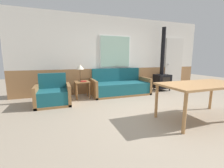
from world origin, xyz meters
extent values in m
plane|color=gray|center=(0.00, 0.00, 0.00)|extent=(16.00, 16.00, 0.00)
cube|color=#996B42|center=(0.00, 2.63, 0.44)|extent=(7.20, 0.06, 0.88)
cube|color=silver|center=(0.00, 2.63, 1.79)|extent=(7.20, 0.06, 1.82)
cube|color=white|center=(-0.11, 2.59, 1.48)|extent=(1.19, 0.01, 1.16)
cube|color=#99BCA8|center=(-0.11, 2.58, 1.48)|extent=(1.11, 0.02, 1.08)
cube|color=olive|center=(-0.11, 2.08, 0.03)|extent=(1.97, 0.89, 0.06)
cube|color=#195660|center=(-0.11, 2.06, 0.24)|extent=(1.81, 0.81, 0.36)
cube|color=#195660|center=(-0.11, 2.48, 0.65)|extent=(1.81, 0.10, 0.46)
cube|color=olive|center=(-1.06, 2.08, 0.28)|extent=(0.08, 0.89, 0.56)
cube|color=olive|center=(0.83, 2.08, 0.28)|extent=(0.08, 0.89, 0.56)
cube|color=olive|center=(-2.27, 1.60, 0.03)|extent=(0.89, 0.74, 0.06)
cube|color=#195660|center=(-2.27, 1.58, 0.23)|extent=(0.73, 0.66, 0.35)
cube|color=#195660|center=(-2.27, 1.92, 0.62)|extent=(0.73, 0.10, 0.43)
cube|color=olive|center=(-2.68, 1.60, 0.27)|extent=(0.08, 0.74, 0.55)
cube|color=olive|center=(-1.87, 1.60, 0.27)|extent=(0.08, 0.74, 0.55)
cube|color=olive|center=(-1.43, 2.07, 0.52)|extent=(0.45, 0.45, 0.03)
cylinder|color=olive|center=(-1.62, 1.87, 0.25)|extent=(0.04, 0.04, 0.50)
cylinder|color=olive|center=(-1.23, 1.87, 0.25)|extent=(0.04, 0.04, 0.50)
cylinder|color=olive|center=(-1.62, 2.26, 0.25)|extent=(0.04, 0.04, 0.50)
cylinder|color=olive|center=(-1.23, 2.26, 0.25)|extent=(0.04, 0.04, 0.50)
cylinder|color=#4C3823|center=(-1.46, 2.15, 0.54)|extent=(0.15, 0.15, 0.02)
cylinder|color=#4C3823|center=(-1.46, 2.15, 0.73)|extent=(0.02, 0.02, 0.35)
cone|color=beige|center=(-1.46, 2.15, 0.98)|extent=(0.25, 0.25, 0.15)
cube|color=#B22823|center=(-1.39, 1.99, 0.54)|extent=(0.17, 0.16, 0.02)
cube|color=#B27F4C|center=(0.60, -0.43, 0.73)|extent=(1.72, 0.87, 0.04)
cylinder|color=#B27F4C|center=(-0.20, -0.81, 0.35)|extent=(0.06, 0.06, 0.71)
cylinder|color=#B27F4C|center=(-0.20, -0.06, 0.35)|extent=(0.06, 0.06, 0.71)
cylinder|color=#B27F4C|center=(1.40, -0.06, 0.35)|extent=(0.06, 0.06, 0.71)
cylinder|color=black|center=(1.45, 1.96, 0.05)|extent=(0.04, 0.04, 0.10)
cylinder|color=black|center=(1.89, 1.96, 0.05)|extent=(0.04, 0.04, 0.10)
cylinder|color=black|center=(1.45, 2.34, 0.05)|extent=(0.04, 0.04, 0.10)
cylinder|color=black|center=(1.89, 2.34, 0.05)|extent=(0.04, 0.04, 0.10)
cube|color=black|center=(1.67, 2.15, 0.36)|extent=(0.55, 0.48, 0.53)
cube|color=black|center=(1.67, 1.91, 0.36)|extent=(0.33, 0.01, 0.37)
cylinder|color=black|center=(1.67, 2.20, 1.50)|extent=(0.15, 0.15, 1.75)
cube|color=silver|center=(2.56, 2.58, 1.04)|extent=(0.87, 0.04, 2.07)
sphere|color=silver|center=(2.26, 2.54, 0.99)|extent=(0.06, 0.06, 0.06)
camera|label=1|loc=(-2.11, -2.59, 1.24)|focal=24.00mm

